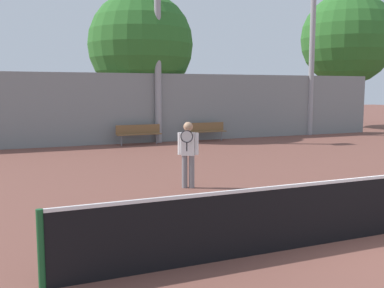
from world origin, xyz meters
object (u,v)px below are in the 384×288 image
Objects in this scene: tree_green_tall at (141,45)px; tree_green_broad at (347,39)px; tennis_net at (362,207)px; bench_adjacent_court at (139,132)px; light_pole_near_left at (158,34)px; light_pole_far_right at (313,31)px; tennis_player at (188,151)px; bench_courtside_near at (207,129)px.

tree_green_tall is 14.13m from tree_green_broad.
tennis_net is 1.41× the size of tree_green_tall.
tennis_net reaches higher than bench_adjacent_court.
tree_green_tall reaches higher than bench_adjacent_court.
light_pole_far_right is (8.77, 0.11, 0.59)m from light_pole_near_left.
tree_green_broad reaches higher than tree_green_tall.
tree_green_tall is at bearing 108.32° from tennis_player.
light_pole_far_right is (11.24, 9.72, 4.63)m from tennis_player.
tennis_player reaches higher than tennis_net.
light_pole_near_left is 0.90× the size of light_pole_far_right.
tennis_player reaches higher than bench_courtside_near.
bench_courtside_near is at bearing 91.82° from tennis_player.
tree_green_tall reaches higher than tennis_player.
bench_adjacent_court is 5.04m from tree_green_tall.
light_pole_far_right reaches higher than bench_adjacent_court.
tree_green_broad is (11.59, 3.65, 5.11)m from bench_courtside_near.
bench_adjacent_court is at bearing 179.99° from bench_courtside_near.
tree_green_tall is at bearing 132.36° from bench_courtside_near.
tennis_player is 21.36m from tree_green_broad.
bench_courtside_near is 0.21× the size of tree_green_broad.
bench_adjacent_court is 0.23× the size of light_pole_near_left.
light_pole_near_left is at bearing -179.28° from light_pole_far_right.
tennis_net is at bearing -93.81° from tree_green_tall.
tennis_net is 1.05× the size of light_pole_far_right.
bench_courtside_near is (4.81, 9.19, -0.39)m from tennis_player.
tree_green_tall is (-8.90, 2.18, -0.89)m from light_pole_far_right.
bench_courtside_near is 3.43m from bench_adjacent_court.
tennis_player is 9.30m from bench_adjacent_court.
light_pole_near_left reaches higher than bench_courtside_near.
tennis_player is 12.69m from tree_green_tall.
tennis_net is at bearing -45.84° from tennis_player.
tennis_player is at bearing -117.62° from bench_courtside_near.
light_pole_far_right is at bearing 55.24° from tennis_net.
tree_green_tall is at bearing 166.22° from light_pole_far_right.
tree_green_broad is (5.17, 3.13, 0.08)m from light_pole_far_right.
tree_green_broad is (16.40, 12.84, 4.72)m from tennis_player.
light_pole_far_right is at bearing -148.83° from tree_green_broad.
tree_green_tall is (0.96, 2.71, 4.14)m from bench_adjacent_court.
bench_courtside_near is (3.58, 13.89, 0.03)m from tennis_net.
tennis_player is 0.19× the size of light_pole_near_left.
light_pole_near_left is (1.24, 14.30, 4.48)m from tennis_net.
tennis_player is at bearing -98.53° from bench_adjacent_court.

